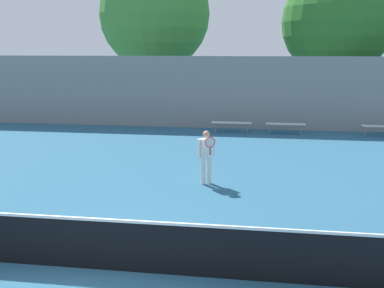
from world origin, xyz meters
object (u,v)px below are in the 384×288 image
object	(u,v)px
tennis_net	(105,244)
bench_by_gate	(381,127)
tennis_player	(206,154)
tree_dark_dense	(337,22)
bench_courtside_near	(285,124)
tree_green_tall	(155,15)
bench_courtside_far	(232,123)

from	to	relation	value
tennis_net	bench_by_gate	bearing A→B (deg)	59.39
tennis_player	bench_by_gate	xyz separation A→B (m)	(6.93, 8.27, -0.45)
bench_by_gate	tree_dark_dense	xyz separation A→B (m)	(-1.34, 5.33, 4.82)
bench_courtside_near	tree_green_tall	bearing A→B (deg)	138.94
bench_courtside_far	bench_courtside_near	bearing A→B (deg)	-0.00
tennis_player	bench_courtside_near	distance (m)	8.72
tennis_player	tree_dark_dense	bearing A→B (deg)	37.53
bench_by_gate	tree_dark_dense	distance (m)	7.31
tree_green_tall	tree_dark_dense	world-z (taller)	tree_green_tall
bench_courtside_near	bench_by_gate	world-z (taller)	same
bench_courtside_near	tree_dark_dense	world-z (taller)	tree_dark_dense
bench_by_gate	tree_dark_dense	world-z (taller)	tree_dark_dense
tennis_net	bench_by_gate	size ratio (longest dim) A/B	6.57
tennis_net	tree_dark_dense	distance (m)	20.76
tennis_net	bench_by_gate	world-z (taller)	tennis_net
tennis_player	tree_green_tall	xyz separation A→B (m)	(-4.88, 14.90, 4.97)
bench_courtside_far	bench_by_gate	world-z (taller)	same
bench_courtside_near	tennis_net	bearing A→B (deg)	-105.94
bench_courtside_near	bench_by_gate	size ratio (longest dim) A/B	1.10
bench_courtside_far	tree_green_tall	bearing A→B (deg)	127.69
tennis_player	tree_green_tall	bearing A→B (deg)	77.98
bench_courtside_far	tree_green_tall	xyz separation A→B (m)	(-5.12, 6.62, 5.41)
tennis_player	tree_dark_dense	size ratio (longest dim) A/B	0.19
tennis_player	tree_green_tall	size ratio (longest dim) A/B	0.17
tennis_player	bench_by_gate	bearing A→B (deg)	19.92
bench_courtside_far	tree_dark_dense	size ratio (longest dim) A/B	0.23
tennis_net	tree_green_tall	world-z (taller)	tree_green_tall
bench_by_gate	tree_dark_dense	bearing A→B (deg)	104.11
bench_by_gate	tennis_net	bearing A→B (deg)	-120.61
tree_green_tall	bench_courtside_far	bearing A→B (deg)	-52.31
bench_courtside_near	bench_courtside_far	bearing A→B (deg)	180.00
tennis_player	bench_courtside_near	bearing A→B (deg)	41.59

